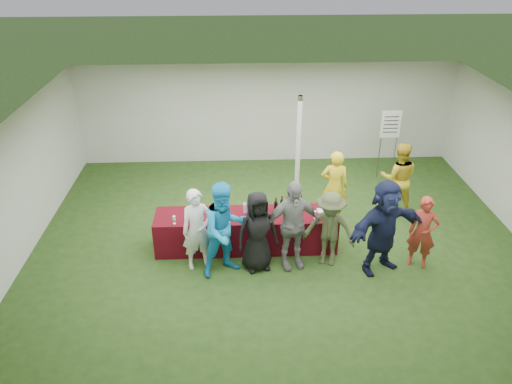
{
  "coord_description": "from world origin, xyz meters",
  "views": [
    {
      "loc": [
        -0.86,
        -8.74,
        5.76
      ],
      "look_at": [
        -0.48,
        -0.27,
        1.25
      ],
      "focal_mm": 35.0,
      "sensor_mm": 36.0,
      "label": 1
    }
  ],
  "objects_px": {
    "dump_bucket": "(331,214)",
    "customer_6": "(423,232)",
    "customer_5": "(384,227)",
    "customer_0": "(197,230)",
    "customer_2": "(257,232)",
    "customer_4": "(329,229)",
    "wine_list_sign": "(390,129)",
    "customer_3": "(292,225)",
    "customer_1": "(225,229)",
    "staff_back": "(398,178)",
    "serving_table": "(246,231)",
    "staff_pourer": "(334,186)"
  },
  "relations": [
    {
      "from": "customer_6",
      "to": "staff_back",
      "type": "bearing_deg",
      "value": 108.65
    },
    {
      "from": "customer_3",
      "to": "customer_5",
      "type": "bearing_deg",
      "value": -19.72
    },
    {
      "from": "customer_1",
      "to": "wine_list_sign",
      "type": "bearing_deg",
      "value": 19.01
    },
    {
      "from": "serving_table",
      "to": "dump_bucket",
      "type": "bearing_deg",
      "value": -7.62
    },
    {
      "from": "customer_4",
      "to": "customer_6",
      "type": "xyz_separation_m",
      "value": [
        1.73,
        -0.13,
        -0.04
      ]
    },
    {
      "from": "wine_list_sign",
      "to": "customer_4",
      "type": "height_order",
      "value": "wine_list_sign"
    },
    {
      "from": "serving_table",
      "to": "customer_3",
      "type": "bearing_deg",
      "value": -39.13
    },
    {
      "from": "customer_1",
      "to": "customer_4",
      "type": "relative_size",
      "value": 1.21
    },
    {
      "from": "serving_table",
      "to": "staff_pourer",
      "type": "height_order",
      "value": "staff_pourer"
    },
    {
      "from": "dump_bucket",
      "to": "customer_6",
      "type": "bearing_deg",
      "value": -18.28
    },
    {
      "from": "dump_bucket",
      "to": "serving_table",
      "type": "bearing_deg",
      "value": 172.38
    },
    {
      "from": "customer_0",
      "to": "customer_2",
      "type": "relative_size",
      "value": 1.02
    },
    {
      "from": "serving_table",
      "to": "customer_5",
      "type": "relative_size",
      "value": 1.94
    },
    {
      "from": "dump_bucket",
      "to": "customer_6",
      "type": "height_order",
      "value": "customer_6"
    },
    {
      "from": "wine_list_sign",
      "to": "customer_5",
      "type": "bearing_deg",
      "value": -106.85
    },
    {
      "from": "customer_3",
      "to": "customer_4",
      "type": "height_order",
      "value": "customer_3"
    },
    {
      "from": "customer_4",
      "to": "customer_1",
      "type": "bearing_deg",
      "value": -154.8
    },
    {
      "from": "dump_bucket",
      "to": "staff_pourer",
      "type": "xyz_separation_m",
      "value": [
        0.29,
        1.23,
        -0.02
      ]
    },
    {
      "from": "customer_5",
      "to": "customer_6",
      "type": "relative_size",
      "value": 1.28
    },
    {
      "from": "staff_back",
      "to": "customer_0",
      "type": "bearing_deg",
      "value": 35.48
    },
    {
      "from": "customer_2",
      "to": "customer_4",
      "type": "height_order",
      "value": "customer_2"
    },
    {
      "from": "customer_0",
      "to": "customer_3",
      "type": "distance_m",
      "value": 1.76
    },
    {
      "from": "staff_pourer",
      "to": "staff_back",
      "type": "distance_m",
      "value": 1.52
    },
    {
      "from": "wine_list_sign",
      "to": "customer_0",
      "type": "height_order",
      "value": "wine_list_sign"
    },
    {
      "from": "dump_bucket",
      "to": "staff_pourer",
      "type": "bearing_deg",
      "value": 76.57
    },
    {
      "from": "customer_3",
      "to": "wine_list_sign",
      "type": "bearing_deg",
      "value": 39.02
    },
    {
      "from": "serving_table",
      "to": "staff_back",
      "type": "height_order",
      "value": "staff_back"
    },
    {
      "from": "customer_6",
      "to": "serving_table",
      "type": "bearing_deg",
      "value": -170.41
    },
    {
      "from": "dump_bucket",
      "to": "customer_1",
      "type": "distance_m",
      "value": 2.13
    },
    {
      "from": "staff_pourer",
      "to": "serving_table",
      "type": "bearing_deg",
      "value": 34.34
    },
    {
      "from": "customer_5",
      "to": "customer_1",
      "type": "bearing_deg",
      "value": 154.22
    },
    {
      "from": "customer_2",
      "to": "staff_pourer",
      "type": "bearing_deg",
      "value": 29.44
    },
    {
      "from": "dump_bucket",
      "to": "customer_1",
      "type": "xyz_separation_m",
      "value": [
        -2.04,
        -0.59,
        0.09
      ]
    },
    {
      "from": "serving_table",
      "to": "customer_4",
      "type": "height_order",
      "value": "customer_4"
    },
    {
      "from": "customer_2",
      "to": "customer_6",
      "type": "bearing_deg",
      "value": -16.07
    },
    {
      "from": "staff_pourer",
      "to": "customer_4",
      "type": "xyz_separation_m",
      "value": [
        -0.39,
        -1.64,
        -0.05
      ]
    },
    {
      "from": "staff_pourer",
      "to": "customer_2",
      "type": "xyz_separation_m",
      "value": [
        -1.74,
        -1.71,
        -0.02
      ]
    },
    {
      "from": "customer_0",
      "to": "customer_1",
      "type": "height_order",
      "value": "customer_1"
    },
    {
      "from": "customer_2",
      "to": "customer_4",
      "type": "bearing_deg",
      "value": -11.82
    },
    {
      "from": "customer_5",
      "to": "customer_0",
      "type": "bearing_deg",
      "value": 150.92
    },
    {
      "from": "dump_bucket",
      "to": "wine_list_sign",
      "type": "height_order",
      "value": "wine_list_sign"
    },
    {
      "from": "staff_pourer",
      "to": "customer_3",
      "type": "relative_size",
      "value": 0.91
    },
    {
      "from": "dump_bucket",
      "to": "customer_2",
      "type": "xyz_separation_m",
      "value": [
        -1.45,
        -0.49,
        -0.04
      ]
    },
    {
      "from": "dump_bucket",
      "to": "customer_3",
      "type": "distance_m",
      "value": 0.93
    },
    {
      "from": "serving_table",
      "to": "customer_1",
      "type": "relative_size",
      "value": 1.94
    },
    {
      "from": "dump_bucket",
      "to": "staff_back",
      "type": "distance_m",
      "value": 2.35
    },
    {
      "from": "customer_3",
      "to": "customer_4",
      "type": "relative_size",
      "value": 1.18
    },
    {
      "from": "wine_list_sign",
      "to": "customer_1",
      "type": "distance_m",
      "value": 5.63
    },
    {
      "from": "customer_4",
      "to": "customer_6",
      "type": "height_order",
      "value": "customer_4"
    },
    {
      "from": "serving_table",
      "to": "dump_bucket",
      "type": "distance_m",
      "value": 1.72
    }
  ]
}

